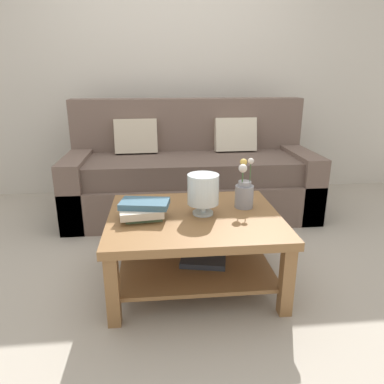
% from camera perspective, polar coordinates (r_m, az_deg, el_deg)
% --- Properties ---
extents(ground_plane, '(10.00, 10.00, 0.00)m').
position_cam_1_polar(ground_plane, '(2.73, -1.03, -9.79)').
color(ground_plane, '#ADA393').
extents(back_wall, '(6.40, 0.12, 2.70)m').
position_cam_1_polar(back_wall, '(4.05, -3.16, 19.25)').
color(back_wall, beige).
rests_on(back_wall, ground).
extents(couch, '(2.27, 0.90, 1.06)m').
position_cam_1_polar(couch, '(3.43, -0.24, 2.76)').
color(couch, brown).
rests_on(couch, ground).
extents(coffee_table, '(1.05, 0.87, 0.46)m').
position_cam_1_polar(coffee_table, '(2.24, 0.42, -6.74)').
color(coffee_table, olive).
rests_on(coffee_table, ground).
extents(book_stack_main, '(0.31, 0.24, 0.11)m').
position_cam_1_polar(book_stack_main, '(2.14, -7.87, -2.80)').
color(book_stack_main, '#51704C').
rests_on(book_stack_main, coffee_table).
extents(glass_hurricane_vase, '(0.19, 0.19, 0.25)m').
position_cam_1_polar(glass_hurricane_vase, '(2.16, 1.79, 0.26)').
color(glass_hurricane_vase, silver).
rests_on(glass_hurricane_vase, coffee_table).
extents(flower_pitcher, '(0.12, 0.12, 0.32)m').
position_cam_1_polar(flower_pitcher, '(2.31, 8.36, 0.05)').
color(flower_pitcher, gray).
rests_on(flower_pitcher, coffee_table).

